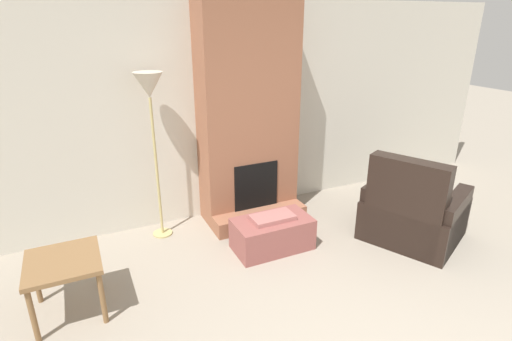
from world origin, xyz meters
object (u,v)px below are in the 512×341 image
at_px(ottoman, 272,233).
at_px(armchair, 412,214).
at_px(side_table, 64,267).
at_px(floor_lamp_left, 150,95).

distance_m(ottoman, armchair, 1.60).
relative_size(ottoman, side_table, 1.40).
height_order(ottoman, armchair, armchair).
bearing_deg(floor_lamp_left, side_table, -135.53).
distance_m(side_table, floor_lamp_left, 1.85).
bearing_deg(floor_lamp_left, armchair, -27.27).
bearing_deg(side_table, armchair, -5.09).
relative_size(ottoman, armchair, 0.66).
bearing_deg(ottoman, floor_lamp_left, 141.42).
relative_size(ottoman, floor_lamp_left, 0.45).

